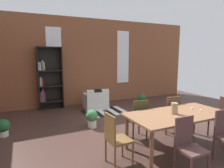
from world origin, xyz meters
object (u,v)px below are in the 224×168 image
Objects in this scene: dining_chair_head_left at (115,137)px; potted_plant_corner at (3,127)px; dining_table at (178,117)px; potted_plant_window at (142,99)px; vase_on_table at (174,108)px; dining_chair_near_left at (188,144)px; armchair_white at (96,101)px; potted_plant_by_shelf at (92,118)px; bookshelf_tall at (48,78)px; dining_chair_head_right at (223,116)px; dining_chair_far_left at (138,118)px; dining_chair_far_right at (170,113)px.

dining_chair_head_left is 2.98m from potted_plant_corner.
dining_table is at bearing -34.07° from potted_plant_corner.
dining_table is at bearing -112.71° from potted_plant_window.
vase_on_table is 0.24× the size of dining_chair_near_left.
dining_chair_near_left is (-0.38, -0.75, -0.37)m from vase_on_table.
dining_chair_near_left is at bearing -90.45° from armchair_white.
dining_table is 2.30m from potted_plant_by_shelf.
vase_on_table is at bearing -180.00° from dining_table.
dining_chair_head_left is 0.42× the size of bookshelf_tall.
dining_chair_head_right reaches higher than dining_table.
dining_chair_head_left reaches higher than potted_plant_window.
dining_table is 1.45m from dining_chair_head_left.
armchair_white is (-0.34, 3.66, -0.61)m from vase_on_table.
dining_chair_head_left is at bearing 142.04° from dining_chair_near_left.
potted_plant_corner is (-3.25, 2.27, -0.65)m from vase_on_table.
vase_on_table reaches higher than potted_plant_window.
dining_chair_head_right is at bearing -25.34° from potted_plant_corner.
potted_plant_by_shelf is at bearing 122.24° from dining_table.
dining_chair_head_left is 2.24× the size of potted_plant_corner.
dining_chair_head_left is at bearing -105.19° from armchair_white.
dining_chair_far_left reaches higher than potted_plant_window.
vase_on_table is 4.02m from potted_plant_corner.
potted_plant_corner is at bearing -122.96° from bookshelf_tall.
potted_plant_corner is (-2.15, 0.35, -0.04)m from potted_plant_by_shelf.
dining_chair_head_right and dining_chair_head_left have the same top height.
bookshelf_tall is at bearing 155.37° from armchair_white.
armchair_white is at bearing 25.58° from potted_plant_corner.
vase_on_table is at bearing -59.92° from potted_plant_by_shelf.
dining_chair_far_right is at bearing 142.00° from dining_chair_head_right.
dining_chair_far_left and dining_chair_far_right have the same top height.
dining_chair_far_left is at bearing 158.58° from dining_chair_head_right.
potted_plant_window is (4.79, 1.17, 0.01)m from potted_plant_corner.
dining_chair_head_left reaches higher than dining_table.
potted_plant_corner is at bearing 152.17° from dining_chair_far_left.
dining_table reaches higher than potted_plant_corner.
dining_chair_near_left reaches higher than dining_table.
potted_plant_window is (1.88, -0.23, -0.04)m from armchair_white.
dining_chair_far_right is 1.00× the size of dining_chair_head_left.
dining_chair_near_left is at bearing -37.96° from dining_chair_head_left.
dining_chair_far_right is (0.96, 0.00, 0.00)m from dining_chair_far_left.
dining_chair_near_left reaches higher than armchair_white.
potted_plant_window is at bearing 54.40° from dining_chair_far_left.
dining_chair_near_left reaches higher than potted_plant_by_shelf.
dining_table is 1.45m from dining_chair_head_right.
vase_on_table is at bearing -34.86° from potted_plant_corner.
vase_on_table is 0.54× the size of potted_plant_window.
dining_chair_head_right is 1.22m from dining_chair_far_right.
dining_chair_near_left is at bearing -74.69° from potted_plant_by_shelf.
armchair_white is (-0.92, 2.91, -0.23)m from dining_chair_far_right.
potted_plant_window is at bearing 50.09° from dining_chair_head_left.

